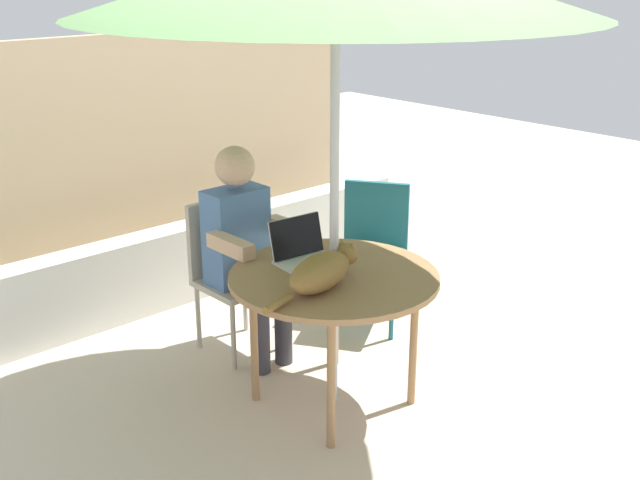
{
  "coord_description": "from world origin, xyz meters",
  "views": [
    {
      "loc": [
        -2.44,
        -2.56,
        2.16
      ],
      "look_at": [
        0.0,
        0.1,
        0.86
      ],
      "focal_mm": 44.12,
      "sensor_mm": 36.0,
      "label": 1
    }
  ],
  "objects_px": {
    "person_seated": "(244,243)",
    "chair_empty": "(373,243)",
    "cat": "(323,271)",
    "chair_occupied": "(229,264)",
    "laptop": "(302,249)",
    "patio_table": "(334,285)"
  },
  "relations": [
    {
      "from": "person_seated",
      "to": "chair_empty",
      "type": "bearing_deg",
      "value": -10.92
    },
    {
      "from": "cat",
      "to": "chair_occupied",
      "type": "bearing_deg",
      "value": 81.06
    },
    {
      "from": "cat",
      "to": "chair_empty",
      "type": "bearing_deg",
      "value": 32.4
    },
    {
      "from": "chair_occupied",
      "to": "person_seated",
      "type": "height_order",
      "value": "person_seated"
    },
    {
      "from": "person_seated",
      "to": "laptop",
      "type": "distance_m",
      "value": 0.49
    },
    {
      "from": "laptop",
      "to": "cat",
      "type": "relative_size",
      "value": 0.5
    },
    {
      "from": "patio_table",
      "to": "laptop",
      "type": "bearing_deg",
      "value": 88.42
    },
    {
      "from": "cat",
      "to": "person_seated",
      "type": "bearing_deg",
      "value": 79.36
    },
    {
      "from": "patio_table",
      "to": "chair_empty",
      "type": "height_order",
      "value": "chair_empty"
    },
    {
      "from": "chair_occupied",
      "to": "chair_empty",
      "type": "distance_m",
      "value": 0.92
    },
    {
      "from": "chair_empty",
      "to": "person_seated",
      "type": "height_order",
      "value": "person_seated"
    },
    {
      "from": "chair_occupied",
      "to": "cat",
      "type": "height_order",
      "value": "cat"
    },
    {
      "from": "chair_empty",
      "to": "person_seated",
      "type": "xyz_separation_m",
      "value": [
        -0.86,
        0.17,
        0.17
      ]
    },
    {
      "from": "chair_occupied",
      "to": "cat",
      "type": "bearing_deg",
      "value": -98.94
    },
    {
      "from": "person_seated",
      "to": "cat",
      "type": "bearing_deg",
      "value": -100.64
    },
    {
      "from": "chair_occupied",
      "to": "chair_empty",
      "type": "xyz_separation_m",
      "value": [
        0.86,
        -0.32,
        0.0
      ]
    },
    {
      "from": "person_seated",
      "to": "laptop",
      "type": "bearing_deg",
      "value": -89.21
    },
    {
      "from": "patio_table",
      "to": "laptop",
      "type": "relative_size",
      "value": 3.18
    },
    {
      "from": "patio_table",
      "to": "chair_empty",
      "type": "relative_size",
      "value": 1.18
    },
    {
      "from": "chair_empty",
      "to": "laptop",
      "type": "xyz_separation_m",
      "value": [
        -0.85,
        -0.31,
        0.27
      ]
    },
    {
      "from": "chair_empty",
      "to": "person_seated",
      "type": "relative_size",
      "value": 0.72
    },
    {
      "from": "chair_empty",
      "to": "chair_occupied",
      "type": "bearing_deg",
      "value": 159.4
    }
  ]
}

